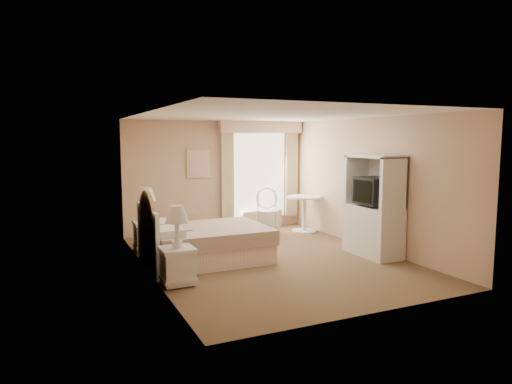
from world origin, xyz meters
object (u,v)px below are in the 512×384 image
bed (202,242)px  nightstand_far (147,227)px  round_table (304,208)px  nightstand_near (178,256)px  armoire (374,214)px  cafe_chair (267,207)px

bed → nightstand_far: 1.34m
nightstand_far → round_table: size_ratio=1.45×
nightstand_near → armoire: armoire is taller
round_table → cafe_chair: size_ratio=0.80×
bed → cafe_chair: size_ratio=2.02×
nightstand_far → armoire: (3.65, -2.03, 0.31)m
bed → armoire: (2.94, -0.89, 0.43)m
bed → nightstand_far: bearing=122.3°
nightstand_near → armoire: size_ratio=0.62×
round_table → cafe_chair: cafe_chair is taller
nightstand_far → round_table: (3.59, 0.31, 0.10)m
round_table → armoire: size_ratio=0.44×
nightstand_far → armoire: bearing=-29.0°
armoire → nightstand_far: bearing=151.0°
nightstand_far → armoire: 4.19m
round_table → cafe_chair: bearing=168.4°
round_table → cafe_chair: 0.87m
bed → nightstand_near: (-0.71, -1.07, 0.10)m
nightstand_near → nightstand_far: (0.00, 2.21, 0.02)m
bed → round_table: bearing=26.7°
bed → nightstand_near: size_ratio=1.81×
armoire → bed: bearing=163.1°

